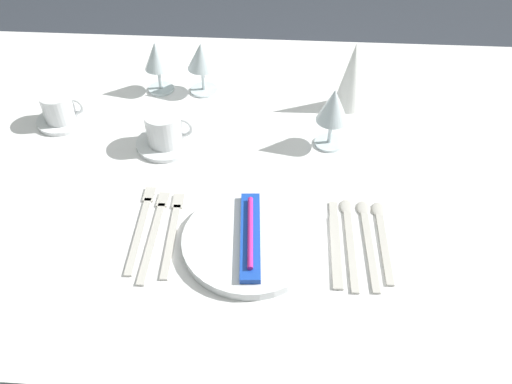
# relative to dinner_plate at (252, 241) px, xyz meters

# --- Properties ---
(ground_plane) EXTENTS (6.00, 6.00, 0.00)m
(ground_plane) POSITION_rel_dinner_plate_xyz_m (-0.00, 0.26, -0.75)
(ground_plane) COLOR #383D47
(dining_table) EXTENTS (1.80, 1.11, 0.74)m
(dining_table) POSITION_rel_dinner_plate_xyz_m (-0.00, 0.26, -0.09)
(dining_table) COLOR white
(dining_table) RESTS_ON ground
(dinner_plate) EXTENTS (0.25, 0.25, 0.02)m
(dinner_plate) POSITION_rel_dinner_plate_xyz_m (0.00, 0.00, 0.00)
(dinner_plate) COLOR white
(dinner_plate) RESTS_ON dining_table
(toothbrush_package) EXTENTS (0.05, 0.21, 0.02)m
(toothbrush_package) POSITION_rel_dinner_plate_xyz_m (-0.00, 0.00, 0.02)
(toothbrush_package) COLOR blue
(toothbrush_package) RESTS_ON dinner_plate
(fork_outer) EXTENTS (0.03, 0.22, 0.00)m
(fork_outer) POSITION_rel_dinner_plate_xyz_m (-0.15, 0.02, -0.01)
(fork_outer) COLOR beige
(fork_outer) RESTS_ON dining_table
(fork_inner) EXTENTS (0.02, 0.23, 0.00)m
(fork_inner) POSITION_rel_dinner_plate_xyz_m (-0.19, 0.02, -0.01)
(fork_inner) COLOR beige
(fork_inner) RESTS_ON dining_table
(fork_salad) EXTENTS (0.02, 0.23, 0.00)m
(fork_salad) POSITION_rel_dinner_plate_xyz_m (-0.22, 0.03, -0.01)
(fork_salad) COLOR beige
(fork_salad) RESTS_ON dining_table
(dinner_knife) EXTENTS (0.02, 0.21, 0.00)m
(dinner_knife) POSITION_rel_dinner_plate_xyz_m (0.16, 0.01, -0.01)
(dinner_knife) COLOR beige
(dinner_knife) RESTS_ON dining_table
(spoon_soup) EXTENTS (0.03, 0.23, 0.01)m
(spoon_soup) POSITION_rel_dinner_plate_xyz_m (0.18, 0.04, -0.01)
(spoon_soup) COLOR beige
(spoon_soup) RESTS_ON dining_table
(spoon_dessert) EXTENTS (0.03, 0.22, 0.01)m
(spoon_dessert) POSITION_rel_dinner_plate_xyz_m (0.22, 0.04, -0.01)
(spoon_dessert) COLOR beige
(spoon_dessert) RESTS_ON dining_table
(spoon_tea) EXTENTS (0.03, 0.20, 0.01)m
(spoon_tea) POSITION_rel_dinner_plate_xyz_m (0.25, 0.05, -0.01)
(spoon_tea) COLOR beige
(spoon_tea) RESTS_ON dining_table
(saucer_left) EXTENTS (0.12, 0.12, 0.01)m
(saucer_left) POSITION_rel_dinner_plate_xyz_m (-0.48, 0.36, -0.00)
(saucer_left) COLOR white
(saucer_left) RESTS_ON dining_table
(coffee_cup_left) EXTENTS (0.10, 0.08, 0.06)m
(coffee_cup_left) POSITION_rel_dinner_plate_xyz_m (-0.48, 0.36, 0.03)
(coffee_cup_left) COLOR white
(coffee_cup_left) RESTS_ON saucer_left
(saucer_right) EXTENTS (0.14, 0.14, 0.01)m
(saucer_right) POSITION_rel_dinner_plate_xyz_m (-0.22, 0.28, -0.00)
(saucer_right) COLOR white
(saucer_right) RESTS_ON dining_table
(coffee_cup_right) EXTENTS (0.11, 0.08, 0.07)m
(coffee_cup_right) POSITION_rel_dinner_plate_xyz_m (-0.21, 0.28, 0.04)
(coffee_cup_right) COLOR white
(coffee_cup_right) RESTS_ON saucer_right
(wine_glass_centre) EXTENTS (0.07, 0.07, 0.13)m
(wine_glass_centre) POSITION_rel_dinner_plate_xyz_m (-0.16, 0.51, 0.08)
(wine_glass_centre) COLOR silver
(wine_glass_centre) RESTS_ON dining_table
(wine_glass_left) EXTENTS (0.07, 0.07, 0.14)m
(wine_glass_left) POSITION_rel_dinner_plate_xyz_m (0.15, 0.31, 0.09)
(wine_glass_left) COLOR silver
(wine_glass_left) RESTS_ON dining_table
(wine_glass_right) EXTENTS (0.07, 0.07, 0.13)m
(wine_glass_right) POSITION_rel_dinner_plate_xyz_m (-0.27, 0.51, 0.08)
(wine_glass_right) COLOR silver
(wine_glass_right) RESTS_ON dining_table
(napkin_folded) EXTENTS (0.08, 0.08, 0.17)m
(napkin_folded) POSITION_rel_dinner_plate_xyz_m (0.21, 0.47, 0.08)
(napkin_folded) COLOR white
(napkin_folded) RESTS_ON dining_table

